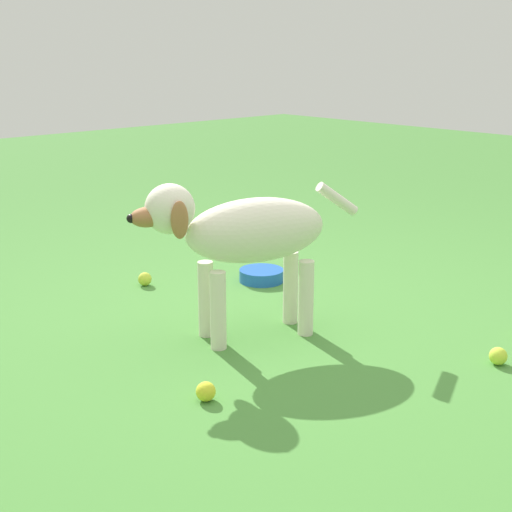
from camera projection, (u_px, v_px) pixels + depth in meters
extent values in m
plane|color=#478438|center=(278.00, 340.00, 2.92)|extent=(14.00, 14.00, 0.00)
ellipsoid|color=silver|center=(256.00, 230.00, 2.85)|extent=(0.61, 0.40, 0.25)
cylinder|color=silver|center=(218.00, 311.00, 2.80)|extent=(0.06, 0.06, 0.31)
cylinder|color=silver|center=(206.00, 299.00, 2.93)|extent=(0.06, 0.06, 0.31)
cylinder|color=silver|center=(306.00, 298.00, 2.94)|extent=(0.06, 0.06, 0.31)
cylinder|color=silver|center=(291.00, 287.00, 3.07)|extent=(0.06, 0.06, 0.31)
ellipsoid|color=silver|center=(170.00, 209.00, 2.70)|extent=(0.23, 0.22, 0.19)
ellipsoid|color=#9E663D|center=(148.00, 217.00, 2.67)|extent=(0.15, 0.12, 0.08)
sphere|color=black|center=(131.00, 219.00, 2.65)|extent=(0.03, 0.03, 0.03)
ellipsoid|color=#9E663D|center=(180.00, 220.00, 2.63)|extent=(0.07, 0.05, 0.14)
ellipsoid|color=#9E663D|center=(166.00, 210.00, 2.78)|extent=(0.07, 0.05, 0.14)
cylinder|color=silver|center=(337.00, 199.00, 2.96)|extent=(0.19, 0.10, 0.15)
sphere|color=yellow|center=(206.00, 391.00, 2.41)|extent=(0.07, 0.07, 0.07)
sphere|color=#C1D13B|center=(145.00, 279.00, 3.57)|extent=(0.07, 0.07, 0.07)
sphere|color=#C7E23C|center=(498.00, 356.00, 2.69)|extent=(0.07, 0.07, 0.07)
cylinder|color=blue|center=(262.00, 275.00, 3.64)|extent=(0.22, 0.22, 0.06)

